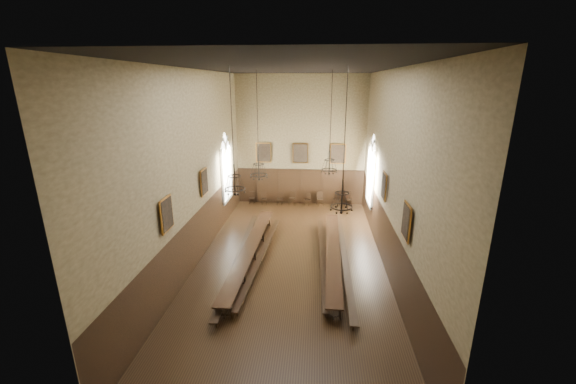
# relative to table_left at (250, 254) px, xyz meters

# --- Properties ---
(floor) EXTENTS (9.00, 18.00, 0.02)m
(floor) POSITION_rel_table_left_xyz_m (1.97, -0.00, -0.40)
(floor) COLOR black
(floor) RESTS_ON ground
(ceiling) EXTENTS (9.00, 18.00, 0.02)m
(ceiling) POSITION_rel_table_left_xyz_m (1.97, -0.00, 8.62)
(ceiling) COLOR black
(ceiling) RESTS_ON ground
(wall_back) EXTENTS (9.00, 0.02, 9.00)m
(wall_back) POSITION_rel_table_left_xyz_m (1.97, 9.01, 4.11)
(wall_back) COLOR #887953
(wall_back) RESTS_ON ground
(wall_front) EXTENTS (9.00, 0.02, 9.00)m
(wall_front) POSITION_rel_table_left_xyz_m (1.97, -9.01, 4.11)
(wall_front) COLOR #887953
(wall_front) RESTS_ON ground
(wall_left) EXTENTS (0.02, 18.00, 9.00)m
(wall_left) POSITION_rel_table_left_xyz_m (-2.54, -0.00, 4.11)
(wall_left) COLOR #887953
(wall_left) RESTS_ON ground
(wall_right) EXTENTS (0.02, 18.00, 9.00)m
(wall_right) POSITION_rel_table_left_xyz_m (6.48, -0.00, 4.11)
(wall_right) COLOR #887953
(wall_right) RESTS_ON ground
(wainscot_panelling) EXTENTS (9.00, 18.00, 2.50)m
(wainscot_panelling) POSITION_rel_table_left_xyz_m (1.97, -0.00, 0.86)
(wainscot_panelling) COLOR black
(wainscot_panelling) RESTS_ON floor
(table_left) EXTENTS (0.94, 9.89, 0.77)m
(table_left) POSITION_rel_table_left_xyz_m (0.00, 0.00, 0.00)
(table_left) COLOR black
(table_left) RESTS_ON floor
(table_right) EXTENTS (0.90, 9.45, 0.74)m
(table_right) POSITION_rel_table_left_xyz_m (4.02, 0.09, -0.02)
(table_right) COLOR black
(table_right) RESTS_ON floor
(bench_left_outer) EXTENTS (0.68, 10.37, 0.47)m
(bench_left_outer) POSITION_rel_table_left_xyz_m (-0.47, -0.22, -0.09)
(bench_left_outer) COLOR black
(bench_left_outer) RESTS_ON floor
(bench_left_inner) EXTENTS (0.82, 9.18, 0.41)m
(bench_left_inner) POSITION_rel_table_left_xyz_m (0.56, -0.10, -0.12)
(bench_left_inner) COLOR black
(bench_left_inner) RESTS_ON floor
(bench_right_inner) EXTENTS (0.45, 9.05, 0.41)m
(bench_right_inner) POSITION_rel_table_left_xyz_m (3.52, 0.07, -0.13)
(bench_right_inner) COLOR black
(bench_right_inner) RESTS_ON floor
(bench_right_outer) EXTENTS (0.33, 10.56, 0.48)m
(bench_right_outer) POSITION_rel_table_left_xyz_m (4.57, 0.12, -0.08)
(bench_right_outer) COLOR black
(bench_right_outer) RESTS_ON floor
(chair_0) EXTENTS (0.38, 0.38, 0.86)m
(chair_0) POSITION_rel_table_left_xyz_m (-1.49, 8.57, -0.13)
(chair_0) COLOR black
(chair_0) RESTS_ON floor
(chair_1) EXTENTS (0.45, 0.45, 0.86)m
(chair_1) POSITION_rel_table_left_xyz_m (-0.59, 8.48, -0.13)
(chair_1) COLOR black
(chair_1) RESTS_ON floor
(chair_2) EXTENTS (0.42, 0.42, 0.87)m
(chair_2) POSITION_rel_table_left_xyz_m (0.55, 8.52, -0.12)
(chair_2) COLOR black
(chair_2) RESTS_ON floor
(chair_3) EXTENTS (0.51, 0.51, 0.99)m
(chair_3) POSITION_rel_table_left_xyz_m (1.44, 8.55, -0.09)
(chair_3) COLOR black
(chair_3) RESTS_ON floor
(chair_4) EXTENTS (0.49, 0.49, 0.87)m
(chair_4) POSITION_rel_table_left_xyz_m (2.53, 8.56, -0.12)
(chair_4) COLOR black
(chair_4) RESTS_ON floor
(chair_5) EXTENTS (0.56, 0.56, 1.03)m
(chair_5) POSITION_rel_table_left_xyz_m (3.44, 8.56, -0.07)
(chair_5) COLOR black
(chair_5) RESTS_ON floor
(chair_6) EXTENTS (0.55, 0.55, 0.97)m
(chair_6) POSITION_rel_table_left_xyz_m (4.59, 8.61, -0.09)
(chair_6) COLOR black
(chair_6) RESTS_ON floor
(chair_7) EXTENTS (0.55, 0.55, 1.04)m
(chair_7) POSITION_rel_table_left_xyz_m (5.43, 8.57, -0.07)
(chair_7) COLOR black
(chair_7) RESTS_ON floor
(chandelier_back_left) EXTENTS (0.90, 0.90, 5.36)m
(chandelier_back_left) POSITION_rel_table_left_xyz_m (0.14, 2.21, 3.75)
(chandelier_back_left) COLOR black
(chandelier_back_left) RESTS_ON ceiling
(chandelier_back_right) EXTENTS (0.82, 0.82, 5.09)m
(chandelier_back_right) POSITION_rel_table_left_xyz_m (3.78, 2.59, 4.02)
(chandelier_back_right) COLOR black
(chandelier_back_right) RESTS_ON ceiling
(chandelier_front_left) EXTENTS (0.83, 0.83, 4.83)m
(chandelier_front_left) POSITION_rel_table_left_xyz_m (-0.11, -2.07, 4.26)
(chandelier_front_left) COLOR black
(chandelier_front_left) RESTS_ON ceiling
(chandelier_front_right) EXTENTS (0.85, 0.85, 5.30)m
(chandelier_front_right) POSITION_rel_table_left_xyz_m (4.13, -2.54, 3.82)
(chandelier_front_right) COLOR black
(chandelier_front_right) RESTS_ON ceiling
(portrait_back_0) EXTENTS (1.10, 0.12, 1.40)m
(portrait_back_0) POSITION_rel_table_left_xyz_m (-0.63, 8.88, 3.31)
(portrait_back_0) COLOR #A46B27
(portrait_back_0) RESTS_ON wall_back
(portrait_back_1) EXTENTS (1.10, 0.12, 1.40)m
(portrait_back_1) POSITION_rel_table_left_xyz_m (1.97, 8.88, 3.31)
(portrait_back_1) COLOR #A46B27
(portrait_back_1) RESTS_ON wall_back
(portrait_back_2) EXTENTS (1.10, 0.12, 1.40)m
(portrait_back_2) POSITION_rel_table_left_xyz_m (4.57, 8.88, 3.31)
(portrait_back_2) COLOR #A46B27
(portrait_back_2) RESTS_ON wall_back
(portrait_left_0) EXTENTS (0.12, 1.00, 1.30)m
(portrait_left_0) POSITION_rel_table_left_xyz_m (-2.41, 1.00, 3.31)
(portrait_left_0) COLOR #A46B27
(portrait_left_0) RESTS_ON wall_left
(portrait_left_1) EXTENTS (0.12, 1.00, 1.30)m
(portrait_left_1) POSITION_rel_table_left_xyz_m (-2.41, -3.50, 3.31)
(portrait_left_1) COLOR #A46B27
(portrait_left_1) RESTS_ON wall_left
(portrait_right_0) EXTENTS (0.12, 1.00, 1.30)m
(portrait_right_0) POSITION_rel_table_left_xyz_m (6.35, 1.00, 3.31)
(portrait_right_0) COLOR #A46B27
(portrait_right_0) RESTS_ON wall_right
(portrait_right_1) EXTENTS (0.12, 1.00, 1.30)m
(portrait_right_1) POSITION_rel_table_left_xyz_m (6.35, -3.50, 3.31)
(portrait_right_1) COLOR #A46B27
(portrait_right_1) RESTS_ON wall_right
(window_right) EXTENTS (0.20, 2.20, 4.60)m
(window_right) POSITION_rel_table_left_xyz_m (6.40, 5.50, 3.01)
(window_right) COLOR white
(window_right) RESTS_ON wall_right
(window_left) EXTENTS (0.20, 2.20, 4.60)m
(window_left) POSITION_rel_table_left_xyz_m (-2.46, 5.50, 3.01)
(window_left) COLOR white
(window_left) RESTS_ON wall_left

